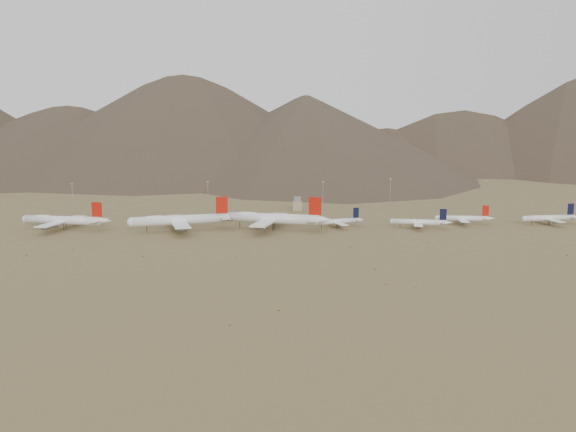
{
  "coord_description": "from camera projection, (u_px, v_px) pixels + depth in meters",
  "views": [
    {
      "loc": [
        -2.75,
        -362.05,
        68.87
      ],
      "look_at": [
        17.38,
        30.0,
        8.98
      ],
      "focal_mm": 35.0,
      "sensor_mm": 36.0,
      "label": 1
    }
  ],
  "objects": [
    {
      "name": "ground",
      "position": [
        264.0,
        237.0,
        367.97
      ],
      "size": [
        3000.0,
        3000.0,
        0.0
      ],
      "primitive_type": "plane",
      "color": "olive",
      "rests_on": "ground"
    },
    {
      "name": "mountain_ridge",
      "position": [
        260.0,
        93.0,
        1233.88
      ],
      "size": [
        4400.0,
        1000.0,
        300.0
      ],
      "color": "brown",
      "rests_on": "ground"
    },
    {
      "name": "widebody_west",
      "position": [
        63.0,
        220.0,
        392.55
      ],
      "size": [
        66.49,
        52.22,
        20.03
      ],
      "rotation": [
        0.0,
        0.0,
        -0.22
      ],
      "color": "white",
      "rests_on": "ground"
    },
    {
      "name": "widebody_centre",
      "position": [
        180.0,
        220.0,
        387.4
      ],
      "size": [
        75.26,
        59.39,
        22.84
      ],
      "rotation": [
        0.0,
        0.0,
        0.25
      ],
      "color": "white",
      "rests_on": "ground"
    },
    {
      "name": "widebody_east",
      "position": [
        272.0,
        218.0,
        391.87
      ],
      "size": [
        78.21,
        62.01,
        23.94
      ],
      "rotation": [
        0.0,
        0.0,
        -0.29
      ],
      "color": "white",
      "rests_on": "ground"
    },
    {
      "name": "narrowbody_a",
      "position": [
        338.0,
        221.0,
        402.21
      ],
      "size": [
        39.52,
        29.49,
        13.58
      ],
      "rotation": [
        0.0,
        0.0,
        0.33
      ],
      "color": "white",
      "rests_on": "ground"
    },
    {
      "name": "narrowbody_b",
      "position": [
        420.0,
        222.0,
        397.33
      ],
      "size": [
        43.23,
        31.74,
        14.46
      ],
      "rotation": [
        0.0,
        0.0,
        -0.22
      ],
      "color": "white",
      "rests_on": "ground"
    },
    {
      "name": "narrowbody_c",
      "position": [
        464.0,
        218.0,
        414.67
      ],
      "size": [
        43.39,
        31.53,
        14.38
      ],
      "rotation": [
        0.0,
        0.0,
        -0.14
      ],
      "color": "white",
      "rests_on": "ground"
    },
    {
      "name": "narrowbody_d",
      "position": [
        550.0,
        218.0,
        414.44
      ],
      "size": [
        46.34,
        33.59,
        15.33
      ],
      "rotation": [
        0.0,
        0.0,
        0.12
      ],
      "color": "white",
      "rests_on": "ground"
    },
    {
      "name": "control_tower",
      "position": [
        297.0,
        204.0,
        487.16
      ],
      "size": [
        8.0,
        8.0,
        12.0
      ],
      "color": "gray",
      "rests_on": "ground"
    },
    {
      "name": "mast_far_west",
      "position": [
        73.0,
        197.0,
        468.41
      ],
      "size": [
        2.0,
        0.6,
        25.7
      ],
      "color": "gray",
      "rests_on": "ground"
    },
    {
      "name": "mast_west",
      "position": [
        208.0,
        194.0,
        486.5
      ],
      "size": [
        2.0,
        0.6,
        25.7
      ],
      "color": "gray",
      "rests_on": "ground"
    },
    {
      "name": "mast_centre",
      "position": [
        323.0,
        195.0,
        482.12
      ],
      "size": [
        2.0,
        0.6,
        25.7
      ],
      "color": "gray",
      "rests_on": "ground"
    },
    {
      "name": "mast_east",
      "position": [
        390.0,
        191.0,
        514.25
      ],
      "size": [
        2.0,
        0.6,
        25.7
      ],
      "color": "gray",
      "rests_on": "ground"
    },
    {
      "name": "mast_far_east",
      "position": [
        486.0,
        193.0,
        495.64
      ],
      "size": [
        2.0,
        0.6,
        25.7
      ],
      "color": "gray",
      "rests_on": "ground"
    },
    {
      "name": "desert_scrub",
      "position": [
        300.0,
        266.0,
        285.91
      ],
      "size": [
        440.7,
        164.38,
        0.87
      ],
      "color": "brown",
      "rests_on": "ground"
    }
  ]
}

